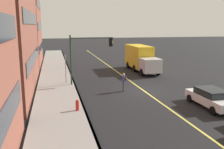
{
  "coord_description": "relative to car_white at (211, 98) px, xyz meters",
  "views": [
    {
      "loc": [
        -21.46,
        8.19,
        6.07
      ],
      "look_at": [
        -1.04,
        3.35,
        1.93
      ],
      "focal_mm": 40.09,
      "sensor_mm": 36.0,
      "label": 1
    }
  ],
  "objects": [
    {
      "name": "pedestrian_with_backpack",
      "position": [
        5.86,
        5.18,
        0.29
      ],
      "size": [
        0.46,
        0.46,
        1.74
      ],
      "color": "#383838",
      "rests_on": "ground"
    },
    {
      "name": "truck_yellow",
      "position": [
        15.81,
        -0.03,
        1.02
      ],
      "size": [
        8.41,
        2.4,
        3.36
      ],
      "color": "silver",
      "rests_on": "ground"
    },
    {
      "name": "car_white",
      "position": [
        0.0,
        0.0,
        0.0
      ],
      "size": [
        4.62,
        2.0,
        1.39
      ],
      "color": "silver",
      "rests_on": "ground"
    },
    {
      "name": "curb_edge",
      "position": [
        5.59,
        9.43,
        -0.66
      ],
      "size": [
        80.0,
        0.16,
        0.15
      ],
      "primitive_type": "cube",
      "color": "slate",
      "rests_on": "ground"
    },
    {
      "name": "lane_stripe_center",
      "position": [
        5.59,
        3.27,
        -0.73
      ],
      "size": [
        80.0,
        0.16,
        0.01
      ],
      "primitive_type": "cube",
      "color": "#D8CC4C",
      "rests_on": "ground"
    },
    {
      "name": "sidewalk_slab",
      "position": [
        5.59,
        11.23,
        -0.66
      ],
      "size": [
        80.0,
        3.77,
        0.15
      ],
      "primitive_type": "cube",
      "color": "gray",
      "rests_on": "ground"
    },
    {
      "name": "fire_hydrant",
      "position": [
        1.13,
        9.95,
        -0.27
      ],
      "size": [
        0.24,
        0.24,
        0.94
      ],
      "color": "red",
      "rests_on": "ground"
    },
    {
      "name": "street_sign_post",
      "position": [
        10.06,
        10.25,
        1.1
      ],
      "size": [
        0.6,
        0.08,
        3.13
      ],
      "color": "slate",
      "rests_on": "ground"
    },
    {
      "name": "traffic_light_mast",
      "position": [
        9.24,
        7.96,
        2.83
      ],
      "size": [
        0.28,
        4.44,
        5.13
      ],
      "color": "#1E3823",
      "rests_on": "ground"
    },
    {
      "name": "ground",
      "position": [
        5.59,
        3.27,
        -0.73
      ],
      "size": [
        200.0,
        200.0,
        0.0
      ],
      "primitive_type": "plane",
      "color": "black"
    }
  ]
}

